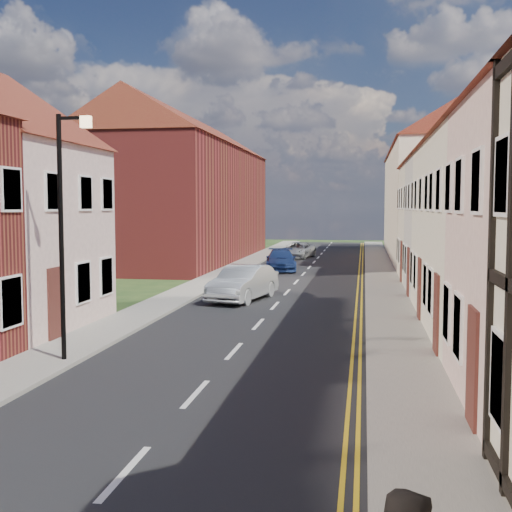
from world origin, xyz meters
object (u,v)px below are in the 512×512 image
lamppost (64,221)px  car_distant (297,250)px  car_far (281,260)px  car_mid (243,283)px

lamppost → car_distant: bearing=86.1°
car_far → lamppost: bearing=-103.8°
car_mid → car_far: (-0.05, 12.61, -0.10)m
car_far → car_distant: size_ratio=1.02×
lamppost → car_far: bearing=84.6°
car_distant → lamppost: bearing=-83.6°
lamppost → car_mid: lamppost is taller
car_mid → car_distant: size_ratio=1.03×
car_mid → car_far: car_mid is taller
lamppost → car_distant: size_ratio=1.40×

